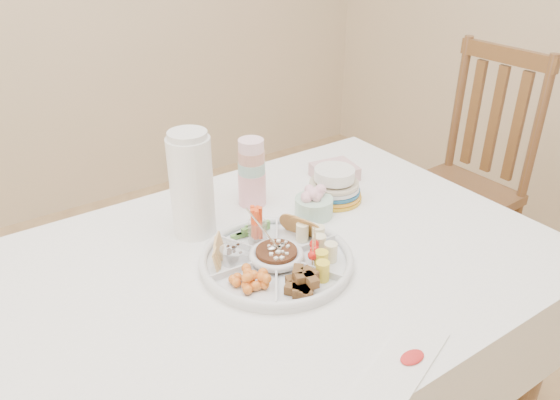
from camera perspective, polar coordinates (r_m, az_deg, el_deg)
dining_table at (r=1.64m, az=-1.66°, el=-17.52°), size 1.52×1.02×0.76m
chair at (r=2.37m, az=17.98°, el=1.73°), size 0.46×0.46×1.08m
party_tray at (r=1.37m, az=-0.37°, el=-6.03°), size 0.41×0.41×0.04m
bean_dip at (r=1.37m, az=-0.37°, el=-5.78°), size 0.11×0.11×0.04m
tortillas at (r=1.45m, az=2.21°, el=-2.81°), size 0.10×0.10×0.05m
carrot_cucumber at (r=1.45m, az=-2.93°, el=-2.13°), size 0.11×0.11×0.09m
pita_raisins at (r=1.37m, az=-5.86°, el=-5.26°), size 0.11×0.11×0.05m
cherries at (r=1.27m, az=-3.36°, el=-8.41°), size 0.11×0.11×0.04m
granola_chunks at (r=1.27m, az=2.56°, el=-8.41°), size 0.11×0.11×0.05m
banana_tomato at (r=1.36m, az=5.14°, el=-4.74°), size 0.12×0.12×0.09m
cup_stack at (r=1.61m, az=-2.98°, el=3.26°), size 0.10×0.10×0.23m
thermos at (r=1.46m, az=-9.24°, el=1.77°), size 0.14×0.14×0.30m
flower_bowl at (r=1.58m, az=3.56°, el=-0.28°), size 0.14×0.14×0.08m
napkin_stack at (r=1.81m, az=5.71°, el=2.96°), size 0.15×0.14×0.04m
plate_stack at (r=1.66m, az=5.67°, el=1.81°), size 0.17×0.17×0.11m
placemat at (r=1.14m, az=12.55°, el=-16.56°), size 0.30×0.18×0.01m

